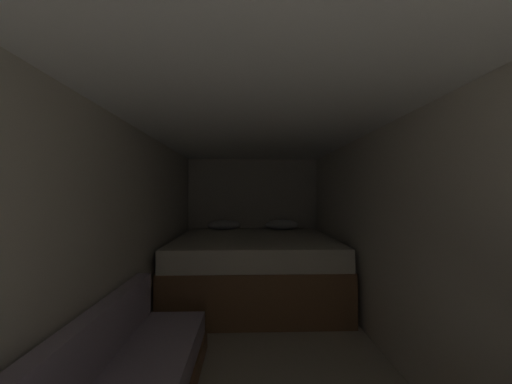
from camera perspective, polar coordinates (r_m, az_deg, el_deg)
name	(u,v)px	position (r m, az deg, el deg)	size (l,w,h in m)	color
ground_plane	(259,368)	(2.80, 0.58, -31.53)	(7.36, 7.36, 0.00)	#B2A893
wall_back	(253,218)	(5.12, -0.66, -5.10)	(2.37, 0.05, 2.07)	beige
wall_left	(118,244)	(2.65, -25.69, -9.35)	(0.05, 5.36, 2.07)	beige
wall_right	(395,243)	(2.74, 25.96, -9.07)	(0.05, 5.36, 2.07)	beige
ceiling_slab	(259,117)	(2.48, 0.58, 14.60)	(2.37, 5.36, 0.05)	white
bed	(254,266)	(4.16, -0.37, -14.58)	(2.15, 2.02, 1.02)	brown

